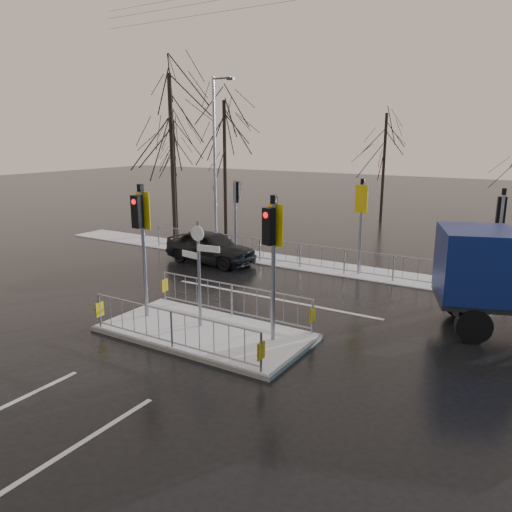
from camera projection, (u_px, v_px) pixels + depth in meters
The scene contains 12 objects.
ground at pixel (205, 334), 14.18m from camera, with size 120.00×120.00×0.00m, color black.
snow_verge at pixel (327, 267), 21.30m from camera, with size 30.00×2.00×0.04m, color silver.
lane_markings at pixel (197, 338), 13.90m from camera, with size 8.00×11.38×0.01m.
traffic_island at pixel (204, 321), 14.10m from camera, with size 6.00×3.04×4.15m.
far_kerb_fixtures at pixel (330, 248), 20.49m from camera, with size 18.00×0.65×3.83m.
car_far_lane at pixel (210, 247), 21.99m from camera, with size 1.70×4.23×1.44m, color black.
flatbed_truck at pixel (508, 279), 14.03m from camera, with size 6.81×4.33×2.97m.
tree_near_a at pixel (171, 124), 27.19m from camera, with size 4.75×4.75×8.97m.
tree_near_b at pixel (225, 142), 27.39m from camera, with size 4.00×4.00×7.55m.
tree_near_c at pixel (174, 152), 30.66m from camera, with size 3.50×3.50×6.61m.
tree_far_a at pixel (385, 146), 32.28m from camera, with size 3.75×3.75×7.08m.
street_lamp_left at pixel (216, 157), 24.26m from camera, with size 1.25×0.18×8.20m.
Camera 1 is at (8.18, -10.53, 5.51)m, focal length 35.00 mm.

